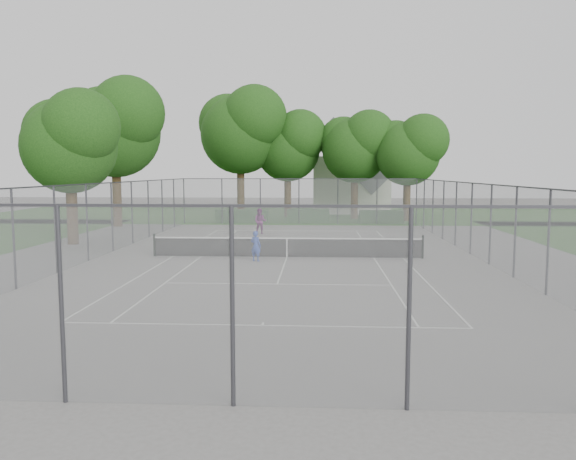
{
  "coord_description": "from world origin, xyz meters",
  "views": [
    {
      "loc": [
        1.45,
        -26.35,
        4.08
      ],
      "look_at": [
        0.0,
        1.0,
        1.2
      ],
      "focal_mm": 35.0,
      "sensor_mm": 36.0,
      "label": 1
    }
  ],
  "objects_px": {
    "girl_player": "(256,246)",
    "woman_player": "(260,221)",
    "tennis_net": "(287,247)",
    "house": "(351,175)"
  },
  "relations": [
    {
      "from": "tennis_net",
      "to": "house",
      "type": "bearing_deg",
      "value": 80.92
    },
    {
      "from": "tennis_net",
      "to": "woman_player",
      "type": "distance_m",
      "value": 10.0
    },
    {
      "from": "tennis_net",
      "to": "house",
      "type": "xyz_separation_m",
      "value": [
        4.67,
        29.26,
        3.14
      ]
    },
    {
      "from": "tennis_net",
      "to": "girl_player",
      "type": "bearing_deg",
      "value": -138.39
    },
    {
      "from": "tennis_net",
      "to": "house",
      "type": "height_order",
      "value": "house"
    },
    {
      "from": "tennis_net",
      "to": "house",
      "type": "relative_size",
      "value": 1.42
    },
    {
      "from": "tennis_net",
      "to": "girl_player",
      "type": "distance_m",
      "value": 1.82
    },
    {
      "from": "house",
      "to": "girl_player",
      "type": "relative_size",
      "value": 6.53
    },
    {
      "from": "girl_player",
      "to": "woman_player",
      "type": "xyz_separation_m",
      "value": [
        -0.92,
        10.94,
        0.14
      ]
    },
    {
      "from": "girl_player",
      "to": "woman_player",
      "type": "distance_m",
      "value": 10.98
    }
  ]
}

